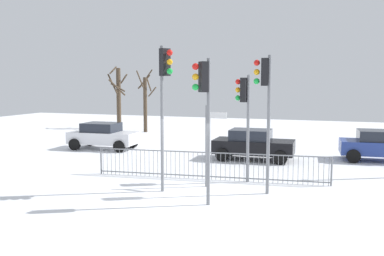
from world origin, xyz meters
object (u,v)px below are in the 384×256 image
traffic_light_rear_left (244,104)px  car_blue_mid (381,145)px  traffic_light_mid_right (204,98)px  direction_sign_post (208,141)px  bare_tree_left (118,96)px  traffic_light_mid_left (164,86)px  car_black_trailing (253,144)px  traffic_light_foreground_right (265,93)px  bare_tree_centre (145,101)px  car_white_far (103,135)px

traffic_light_rear_left → car_blue_mid: size_ratio=1.02×
traffic_light_rear_left → traffic_light_mid_right: traffic_light_mid_right is taller
direction_sign_post → bare_tree_left: (-12.67, 16.26, 0.98)m
traffic_light_mid_left → direction_sign_post: 2.57m
direction_sign_post → car_black_trailing: 5.85m
traffic_light_foreground_right → bare_tree_centre: size_ratio=0.98×
car_black_trailing → direction_sign_post: bearing=-96.4°
bare_tree_left → traffic_light_mid_left: bearing=-56.6°
car_black_trailing → bare_tree_left: (-13.15, 10.50, 1.86)m
car_white_far → bare_tree_left: (-4.58, 9.97, 1.86)m
car_black_trailing → bare_tree_left: 16.93m
traffic_light_mid_right → traffic_light_mid_left: (-1.72, 1.04, 0.36)m
traffic_light_foreground_right → direction_sign_post: (-2.02, 0.28, -1.73)m
direction_sign_post → car_white_far: bearing=145.9°
traffic_light_rear_left → direction_sign_post: traffic_light_rear_left is taller
traffic_light_mid_right → car_blue_mid: (5.75, 9.66, -2.49)m
traffic_light_rear_left → bare_tree_centre: bare_tree_centre is taller
traffic_light_mid_right → car_white_far: 12.39m
traffic_light_mid_left → direction_sign_post: bearing=162.9°
traffic_light_rear_left → direction_sign_post: 2.04m
direction_sign_post → bare_tree_left: 20.64m
traffic_light_mid_left → car_blue_mid: size_ratio=1.26×
bare_tree_centre → car_blue_mid: bearing=-24.0°
traffic_light_mid_left → car_blue_mid: 11.75m
traffic_light_foreground_right → car_white_far: 12.34m
traffic_light_mid_left → car_black_trailing: bearing=-165.9°
car_black_trailing → bare_tree_left: bare_tree_left is taller
car_white_far → traffic_light_rear_left: bearing=-32.2°
direction_sign_post → car_white_far: size_ratio=0.75×
traffic_light_foreground_right → car_white_far: traffic_light_foreground_right is taller
car_blue_mid → bare_tree_left: 21.00m
traffic_light_rear_left → car_black_trailing: (-0.55, 4.56, -2.17)m
traffic_light_mid_right → bare_tree_left: size_ratio=0.88×
direction_sign_post → car_blue_mid: (6.30, 7.43, -0.88)m
bare_tree_centre → bare_tree_left: bearing=150.6°
traffic_light_mid_left → bare_tree_left: bare_tree_left is taller
bare_tree_centre → traffic_light_mid_left: bearing=-62.3°
car_blue_mid → bare_tree_left: bare_tree_left is taller
traffic_light_mid_right → car_white_far: size_ratio=1.14×
bare_tree_left → traffic_light_rear_left: bearing=-47.7°
car_white_far → bare_tree_centre: bare_tree_centre is taller
traffic_light_mid_right → bare_tree_centre: bearing=-6.6°
direction_sign_post → car_blue_mid: 9.78m
traffic_light_rear_left → bare_tree_left: 20.36m
direction_sign_post → traffic_light_foreground_right: bearing=-4.0°
direction_sign_post → car_white_far: direction_sign_post is taller
traffic_light_rear_left → direction_sign_post: size_ratio=1.36×
car_blue_mid → bare_tree_centre: bearing=151.8°
traffic_light_mid_right → car_white_far: bearing=8.0°
traffic_light_mid_right → traffic_light_mid_left: size_ratio=0.90×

